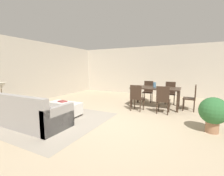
{
  "coord_description": "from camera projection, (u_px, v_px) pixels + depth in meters",
  "views": [
    {
      "loc": [
        1.68,
        -3.69,
        1.5
      ],
      "look_at": [
        -0.74,
        1.15,
        0.79
      ],
      "focal_mm": 24.31,
      "sensor_mm": 36.0,
      "label": 1
    }
  ],
  "objects": [
    {
      "name": "table_lamp",
      "position": [
        1.0,
        87.0,
        4.37
      ],
      "size": [
        0.26,
        0.26,
        0.53
      ],
      "color": "brown",
      "rests_on": "side_table"
    },
    {
      "name": "wall_back",
      "position": [
        155.0,
        71.0,
        8.47
      ],
      "size": [
        9.0,
        0.12,
        2.7
      ],
      "primitive_type": "cube",
      "color": "#BCB2A0",
      "rests_on": "ground_plane"
    },
    {
      "name": "ground_plane",
      "position": [
        117.0,
        122.0,
        4.21
      ],
      "size": [
        10.8,
        10.8,
        0.0
      ],
      "primitive_type": "plane",
      "color": "tan"
    },
    {
      "name": "side_table",
      "position": [
        3.0,
        104.0,
        4.44
      ],
      "size": [
        0.4,
        0.4,
        0.56
      ],
      "color": "olive",
      "rests_on": "ground_plane"
    },
    {
      "name": "dining_chair_head_east",
      "position": [
        192.0,
        96.0,
        5.3
      ],
      "size": [
        0.42,
        0.42,
        0.92
      ],
      "color": "#332319",
      "rests_on": "ground_plane"
    },
    {
      "name": "ottoman_table",
      "position": [
        65.0,
        108.0,
        4.85
      ],
      "size": [
        1.08,
        0.46,
        0.42
      ],
      "color": "silver",
      "rests_on": "ground_plane"
    },
    {
      "name": "potted_plant",
      "position": [
        213.0,
        112.0,
        3.5
      ],
      "size": [
        0.62,
        0.62,
        0.83
      ],
      "color": "#996B4C",
      "rests_on": "ground_plane"
    },
    {
      "name": "dining_chair_far_left",
      "position": [
        148.0,
        90.0,
        6.82
      ],
      "size": [
        0.41,
        0.41,
        0.92
      ],
      "color": "#332319",
      "rests_on": "ground_plane"
    },
    {
      "name": "area_rug",
      "position": [
        51.0,
        119.0,
        4.43
      ],
      "size": [
        3.0,
        2.8,
        0.01
      ],
      "primitive_type": "cube",
      "color": "gray",
      "rests_on": "ground_plane"
    },
    {
      "name": "couch",
      "position": [
        32.0,
        115.0,
        3.91
      ],
      "size": [
        1.92,
        0.92,
        0.86
      ],
      "color": "gray",
      "rests_on": "ground_plane"
    },
    {
      "name": "vase_centerpiece",
      "position": [
        155.0,
        85.0,
        5.85
      ],
      "size": [
        0.12,
        0.12,
        0.19
      ],
      "primitive_type": "cylinder",
      "color": "slate",
      "rests_on": "dining_table"
    },
    {
      "name": "dining_table",
      "position": [
        155.0,
        90.0,
        5.84
      ],
      "size": [
        1.77,
        0.99,
        0.76
      ],
      "color": "#332319",
      "rests_on": "ground_plane"
    },
    {
      "name": "book_on_ottoman",
      "position": [
        62.0,
        101.0,
        4.88
      ],
      "size": [
        0.29,
        0.25,
        0.03
      ],
      "primitive_type": "cube",
      "rotation": [
        0.0,
        0.0,
        -0.19
      ],
      "color": "maroon",
      "rests_on": "ottoman_table"
    },
    {
      "name": "dining_chair_near_right",
      "position": [
        163.0,
        98.0,
        4.94
      ],
      "size": [
        0.41,
        0.41,
        0.92
      ],
      "color": "#332319",
      "rests_on": "ground_plane"
    },
    {
      "name": "dining_chair_near_left",
      "position": [
        137.0,
        96.0,
        5.28
      ],
      "size": [
        0.43,
        0.43,
        0.92
      ],
      "color": "#332319",
      "rests_on": "ground_plane"
    },
    {
      "name": "dining_chair_far_right",
      "position": [
        170.0,
        91.0,
        6.4
      ],
      "size": [
        0.43,
        0.43,
        0.92
      ],
      "color": "#332319",
      "rests_on": "ground_plane"
    },
    {
      "name": "wall_left",
      "position": [
        27.0,
        72.0,
        6.47
      ],
      "size": [
        0.12,
        11.0,
        2.7
      ],
      "primitive_type": "cube",
      "color": "#BCB2A0",
      "rests_on": "ground_plane"
    }
  ]
}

